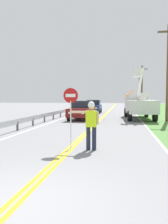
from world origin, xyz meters
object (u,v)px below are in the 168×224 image
at_px(utility_bucket_truck, 138,104).
at_px(utility_pole_far, 139,87).
at_px(oncoming_sedan_second, 94,107).
at_px(utility_pole_near, 168,71).
at_px(oncoming_sedan_nearest, 82,110).
at_px(utility_pole_mid, 142,86).
at_px(stop_sign_paddle, 71,105).
at_px(flagger_worker, 91,122).

height_order(utility_bucket_truck, utility_pole_far, utility_pole_far).
xyz_separation_m(utility_bucket_truck, oncoming_sedan_second, (-5.18, 6.73, -0.56)).
bearing_deg(utility_pole_near, oncoming_sedan_nearest, 177.49).
height_order(utility_bucket_truck, utility_pole_near, utility_pole_near).
distance_m(utility_pole_near, utility_pole_mid, 20.42).
distance_m(utility_bucket_truck, utility_pole_near, 4.17).
relative_size(oncoming_sedan_nearest, utility_pole_far, 0.47).
relative_size(oncoming_sedan_second, utility_pole_far, 0.46).
distance_m(oncoming_sedan_second, utility_pole_near, 12.06).
height_order(stop_sign_paddle, utility_pole_near, utility_pole_near).
height_order(oncoming_sedan_nearest, oncoming_sedan_second, same).
bearing_deg(utility_bucket_truck, utility_pole_mid, 84.21).
bearing_deg(utility_bucket_truck, oncoming_sedan_nearest, -159.55).
xyz_separation_m(oncoming_sedan_nearest, oncoming_sedan_second, (-0.06, 8.63, 0.00)).
xyz_separation_m(utility_bucket_truck, oncoming_sedan_nearest, (-5.11, -1.91, -0.56)).
height_order(flagger_worker, utility_pole_near, utility_pole_near).
height_order(stop_sign_paddle, utility_pole_far, utility_pole_far).
xyz_separation_m(utility_bucket_truck, utility_pole_far, (2.61, 34.34, 3.25)).
bearing_deg(utility_pole_mid, oncoming_sedan_second, -121.49).
xyz_separation_m(oncoming_sedan_second, utility_pole_near, (7.36, -8.95, 3.33)).
bearing_deg(oncoming_sedan_second, oncoming_sedan_nearest, -89.58).
bearing_deg(flagger_worker, utility_pole_near, 66.11).
distance_m(utility_bucket_truck, oncoming_sedan_second, 8.51).
xyz_separation_m(oncoming_sedan_second, utility_pole_far, (7.79, 27.62, 3.81)).
relative_size(stop_sign_paddle, utility_pole_near, 0.29).
xyz_separation_m(stop_sign_paddle, utility_bucket_truck, (3.44, 13.20, -0.31)).
bearing_deg(utility_pole_mid, stop_sign_paddle, -99.55).
bearing_deg(stop_sign_paddle, utility_pole_far, 82.75).
relative_size(stop_sign_paddle, utility_bucket_truck, 0.34).
xyz_separation_m(flagger_worker, utility_bucket_truck, (2.67, 13.17, 0.35)).
bearing_deg(utility_pole_far, oncoming_sedan_nearest, -102.03).
height_order(flagger_worker, oncoming_sedan_second, flagger_worker).
xyz_separation_m(utility_bucket_truck, utility_pole_mid, (1.84, 18.19, 2.58)).
xyz_separation_m(flagger_worker, oncoming_sedan_second, (-2.51, 19.90, -0.21)).
distance_m(oncoming_sedan_second, utility_pole_mid, 13.80).
distance_m(flagger_worker, oncoming_sedan_nearest, 11.53).
bearing_deg(utility_pole_near, flagger_worker, -113.89).
xyz_separation_m(stop_sign_paddle, utility_pole_near, (5.62, 10.98, 2.45)).
bearing_deg(oncoming_sedan_second, utility_pole_mid, 58.51).
xyz_separation_m(flagger_worker, utility_pole_mid, (4.51, 31.36, 2.93)).
distance_m(oncoming_sedan_nearest, utility_pole_mid, 21.50).
bearing_deg(flagger_worker, oncoming_sedan_nearest, 102.26).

